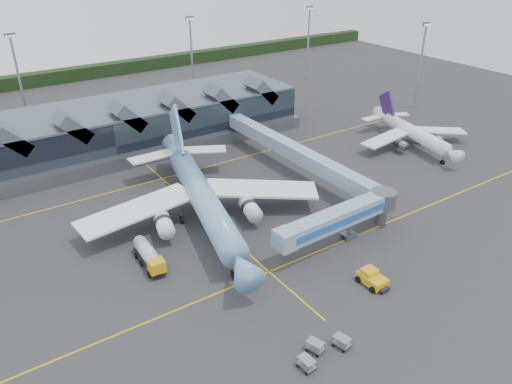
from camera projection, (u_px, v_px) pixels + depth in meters
ground at (239, 245)px, 76.21m from camera, size 260.00×260.00×0.00m
taxi_stripes at (207, 218)px, 83.56m from camera, size 120.00×60.00×0.01m
tree_line_far at (52, 77)px, 156.16m from camera, size 260.00×4.00×4.00m
terminal at (100, 131)px, 106.26m from camera, size 90.00×22.25×12.52m
light_masts at (177, 65)px, 126.96m from camera, size 132.40×42.56×22.45m
main_airliner at (201, 195)px, 81.39m from camera, size 39.67×46.44×15.08m
regional_jet at (412, 132)px, 110.37m from camera, size 25.94×28.80×9.96m
jet_bridge at (346, 216)px, 75.66m from camera, size 23.67×4.24×6.02m
fuel_truck at (148, 255)px, 71.22m from camera, size 2.82×8.67×2.89m
pushback_tug at (372, 278)px, 67.57m from camera, size 2.94×4.60×2.01m
baggage_carts at (321, 350)px, 56.16m from camera, size 6.93×3.59×1.38m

